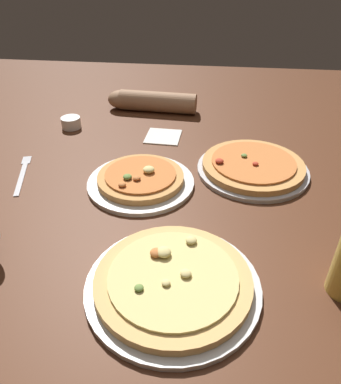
# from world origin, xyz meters

# --- Properties ---
(ground_plane) EXTENTS (2.40, 2.40, 0.03)m
(ground_plane) POSITION_xyz_m (0.00, 0.00, -0.01)
(ground_plane) COLOR #4C2816
(pizza_plate_near) EXTENTS (0.34, 0.34, 0.05)m
(pizza_plate_near) POSITION_xyz_m (0.04, -0.29, 0.02)
(pizza_plate_near) COLOR silver
(pizza_plate_near) RESTS_ON ground_plane
(pizza_plate_far) EXTENTS (0.29, 0.29, 0.05)m
(pizza_plate_far) POSITION_xyz_m (-0.09, 0.06, 0.02)
(pizza_plate_far) COLOR silver
(pizza_plate_far) RESTS_ON ground_plane
(pizza_plate_side) EXTENTS (0.32, 0.32, 0.05)m
(pizza_plate_side) POSITION_xyz_m (0.22, 0.16, 0.02)
(pizza_plate_side) COLOR #B2B2B7
(pizza_plate_side) RESTS_ON ground_plane
(ramekin_sauce) EXTENTS (0.07, 0.07, 0.04)m
(ramekin_sauce) POSITION_xyz_m (-0.40, 0.39, 0.02)
(ramekin_sauce) COLOR white
(ramekin_sauce) RESTS_ON ground_plane
(napkin_folded) EXTENTS (0.12, 0.12, 0.01)m
(napkin_folded) POSITION_xyz_m (-0.07, 0.35, 0.00)
(napkin_folded) COLOR silver
(napkin_folded) RESTS_ON ground_plane
(fork_left) EXTENTS (0.08, 0.21, 0.01)m
(fork_left) POSITION_xyz_m (-0.43, 0.07, 0.00)
(fork_left) COLOR silver
(fork_left) RESTS_ON ground_plane
(diner_arm) EXTENTS (0.35, 0.10, 0.08)m
(diner_arm) POSITION_xyz_m (-0.15, 0.57, 0.04)
(diner_arm) COLOR #936B4C
(diner_arm) RESTS_ON ground_plane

